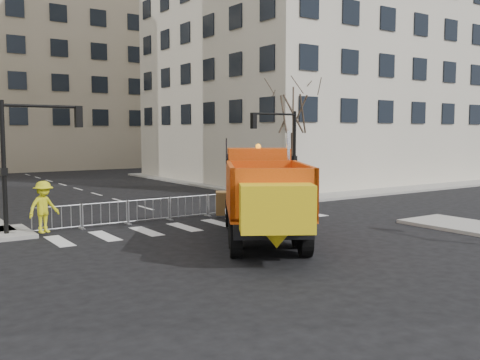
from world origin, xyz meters
TOP-DOWN VIEW (x-y plane):
  - ground at (0.00, 0.00)m, footprint 120.00×120.00m
  - sidewalk_back at (0.00, 8.50)m, footprint 64.00×5.00m
  - traffic_light_left at (-8.00, 7.50)m, footprint 0.18×0.18m
  - traffic_light_right at (8.50, 9.50)m, footprint 0.18×0.18m
  - crowd_barriers at (-0.75, 7.60)m, footprint 12.60×0.60m
  - street_tree at (9.20, 10.50)m, footprint 3.00×3.00m
  - plow_truck at (-0.05, 1.11)m, footprint 8.06×10.73m
  - cop_a at (2.62, 5.16)m, footprint 0.68×0.55m
  - cop_b at (3.77, 7.00)m, footprint 0.97×0.83m
  - cop_c at (3.21, 5.48)m, footprint 1.02×0.76m
  - worker at (-6.71, 6.80)m, footprint 1.52×1.20m
  - newspaper_box at (4.39, 7.69)m, footprint 0.48×0.43m

SIDE VIEW (x-z plane):
  - ground at x=0.00m, z-range 0.00..0.00m
  - sidewalk_back at x=0.00m, z-range 0.00..0.15m
  - crowd_barriers at x=-0.75m, z-range 0.00..1.10m
  - newspaper_box at x=4.39m, z-range 0.15..1.25m
  - cop_c at x=3.21m, z-range 0.00..1.60m
  - cop_a at x=2.62m, z-range 0.00..1.62m
  - cop_b at x=3.77m, z-range 0.00..1.76m
  - worker at x=-6.71m, z-range 0.15..2.22m
  - plow_truck at x=-0.05m, z-range -0.23..3.96m
  - traffic_light_left at x=-8.00m, z-range 0.00..5.40m
  - traffic_light_right at x=8.50m, z-range 0.00..5.40m
  - street_tree at x=9.20m, z-range 0.00..7.50m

